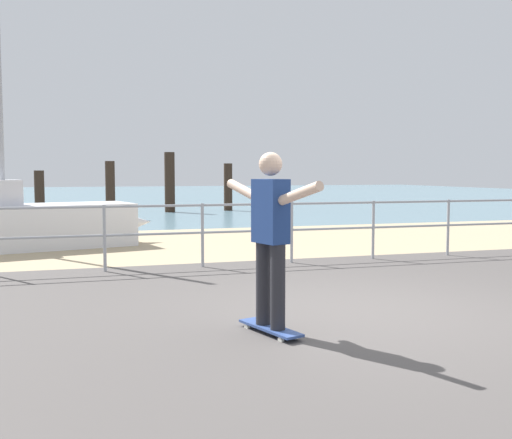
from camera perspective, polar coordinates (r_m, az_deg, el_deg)
ground_plane at (r=5.93m, az=14.89°, el=-10.76°), size 24.00×10.00×0.04m
beach_strip at (r=13.29m, az=-3.73°, el=-2.18°), size 24.00×6.00×0.04m
sea_surface at (r=40.98m, az=-12.88°, el=2.23°), size 72.00×50.00×0.04m
railing_fence at (r=9.56m, az=-9.62°, el=-0.66°), size 13.86×0.05×1.05m
sailboat at (r=12.83m, az=-20.81°, el=-0.34°), size 5.06×2.43×5.85m
skateboard at (r=5.79m, az=1.36°, el=-10.30°), size 0.42×0.82×0.08m
skateboarder at (r=5.62m, az=1.38°, el=-0.90°), size 0.50×1.41×1.65m
groyne_post_1 at (r=23.79m, az=-19.89°, el=2.46°), size 0.36×0.36×1.61m
groyne_post_2 at (r=20.58m, az=-13.68°, el=2.75°), size 0.32×0.32×1.92m
groyne_post_3 at (r=23.28m, az=-8.20°, el=3.51°), size 0.39×0.39×2.31m
groyne_post_4 at (r=24.01m, az=-2.67°, el=3.08°), size 0.34×0.34×1.90m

